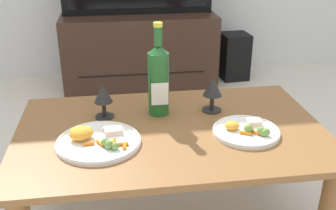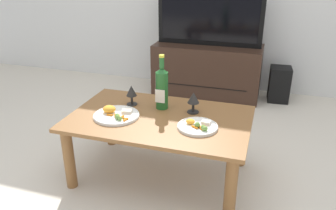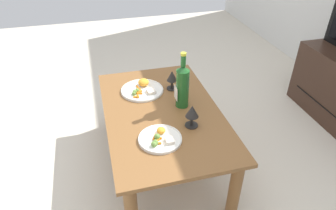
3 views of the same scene
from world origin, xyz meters
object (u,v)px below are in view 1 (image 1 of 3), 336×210
Objects in this scene: wine_bottle at (158,78)px; goblet_left at (103,96)px; tv_stand at (140,50)px; dinner_plate_right at (247,131)px; dinner_plate_left at (97,140)px; floor_speaker at (234,56)px; dining_table at (171,146)px; goblet_right at (213,89)px.

goblet_left is at bearing -178.03° from wine_bottle.
tv_stand is 1.71m from dinner_plate_right.
floor_speaker is at bearing 58.89° from dinner_plate_left.
wine_bottle reaches higher than dinner_plate_right.
dinner_plate_left is at bearing -138.48° from wine_bottle.
wine_bottle reaches higher than tv_stand.
dinner_plate_left is (-0.24, -0.21, -0.14)m from wine_bottle.
dinner_plate_left reaches higher than floor_speaker.
wine_bottle is 1.25× the size of dinner_plate_left.
dining_table is 3.17× the size of floor_speaker.
wine_bottle is (-0.79, -1.49, 0.41)m from floor_speaker.
tv_stand reaches higher than dinner_plate_right.
tv_stand is at bearing 178.00° from floor_speaker.
floor_speaker is 2.57× the size of goblet_right.
floor_speaker is at bearing 69.23° from goblet_right.
goblet_left is at bearing 157.81° from dinner_plate_right.
dining_table is 3.89× the size of dinner_plate_left.
tv_stand is at bearing 89.89° from dining_table.
goblet_left is 0.44m from goblet_right.
goblet_right is (0.19, -1.47, 0.26)m from tv_stand.
dining_table is 8.23× the size of goblet_left.
tv_stand reaches higher than floor_speaker.
goblet_left is 0.57× the size of dinner_plate_right.
dining_table is 8.16× the size of goblet_right.
dinner_plate_right is at bearing -36.19° from wine_bottle.
wine_bottle reaches higher than goblet_left.
tv_stand is 3.78× the size of dinner_plate_left.
goblet_left is (-1.00, -1.50, 0.35)m from floor_speaker.
floor_speaker is 1.80m from dinner_plate_right.
goblet_right reaches higher than dining_table.
dinner_plate_left is at bearing 179.66° from dinner_plate_right.
goblet_right is (0.19, 0.13, 0.17)m from dining_table.
tv_stand is at bearing 99.02° from dinner_plate_right.
goblet_left is at bearing -99.68° from tv_stand.
floor_speaker is at bearing 62.18° from wine_bottle.
wine_bottle reaches higher than dining_table.
goblet_left is (-0.25, -1.47, 0.26)m from tv_stand.
goblet_left is 0.47× the size of dinner_plate_left.
wine_bottle is at bearing 101.76° from dining_table.
tv_stand is 8.00× the size of goblet_left.
wine_bottle is at bearing 178.03° from goblet_right.
goblet_left reaches higher than dining_table.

